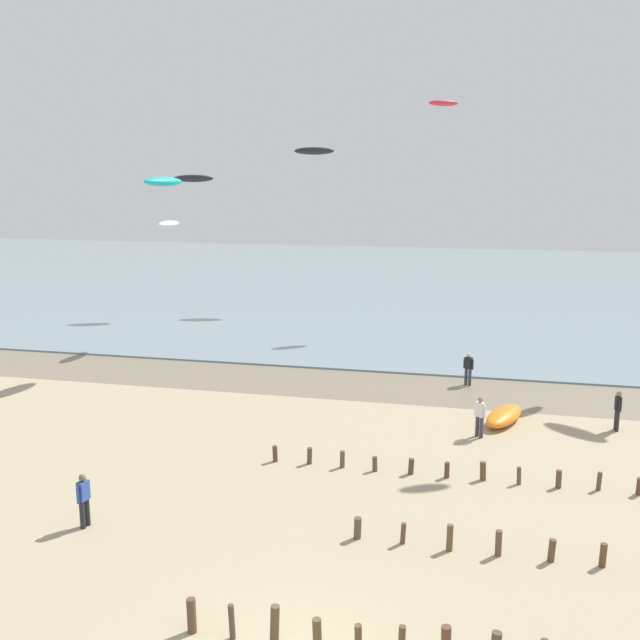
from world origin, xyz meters
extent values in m
cube|color=#7A6D59|center=(0.00, 21.69, 0.00)|extent=(120.00, 5.24, 0.01)
cube|color=gray|center=(0.00, 59.31, 0.05)|extent=(160.00, 70.00, 0.10)
cylinder|color=brown|center=(-2.57, 0.99, 0.42)|extent=(0.24, 0.24, 0.85)
cylinder|color=#4C3B31|center=(-1.58, 0.97, 0.42)|extent=(0.18, 0.15, 0.85)
cylinder|color=#4F3F2E|center=(-0.56, 1.01, 0.47)|extent=(0.24, 0.22, 0.95)
cylinder|color=brown|center=(0.44, 1.01, 0.39)|extent=(0.23, 0.22, 0.78)
cylinder|color=brown|center=(1.38, 1.01, 0.39)|extent=(0.18, 0.18, 0.78)
cylinder|color=brown|center=(0.46, 6.18, 0.33)|extent=(0.24, 0.23, 0.66)
cylinder|color=brown|center=(1.81, 6.17, 0.32)|extent=(0.18, 0.15, 0.65)
cylinder|color=brown|center=(3.15, 6.10, 0.39)|extent=(0.19, 0.22, 0.78)
cylinder|color=brown|center=(4.50, 6.10, 0.38)|extent=(0.19, 0.19, 0.76)
cylinder|color=brown|center=(5.94, 6.12, 0.32)|extent=(0.22, 0.21, 0.66)
cylinder|color=brown|center=(7.28, 6.16, 0.33)|extent=(0.21, 0.22, 0.68)
cylinder|color=#4E392D|center=(-3.55, 11.19, 0.31)|extent=(0.20, 0.20, 0.62)
cylinder|color=#4E3F2E|center=(-2.23, 11.27, 0.31)|extent=(0.20, 0.19, 0.63)
cylinder|color=brown|center=(-0.98, 11.20, 0.32)|extent=(0.18, 0.20, 0.64)
cylinder|color=brown|center=(0.24, 11.15, 0.27)|extent=(0.20, 0.19, 0.55)
cylinder|color=#4E3C2B|center=(1.55, 11.17, 0.29)|extent=(0.22, 0.20, 0.59)
cylinder|color=brown|center=(2.82, 11.14, 0.29)|extent=(0.18, 0.18, 0.58)
cylinder|color=brown|center=(4.06, 11.22, 0.33)|extent=(0.24, 0.23, 0.68)
cylinder|color=brown|center=(5.29, 11.15, 0.31)|extent=(0.17, 0.18, 0.63)
cylinder|color=brown|center=(6.60, 11.15, 0.31)|extent=(0.20, 0.21, 0.63)
cylinder|color=brown|center=(7.93, 11.27, 0.32)|extent=(0.18, 0.18, 0.65)
cylinder|color=brown|center=(9.20, 11.19, 0.29)|extent=(0.21, 0.23, 0.60)
cylinder|color=#232328|center=(9.55, 17.47, 0.44)|extent=(0.16, 0.16, 0.88)
cylinder|color=#232328|center=(9.54, 17.69, 0.44)|extent=(0.16, 0.16, 0.88)
cube|color=black|center=(9.54, 17.58, 1.18)|extent=(0.23, 0.37, 0.60)
sphere|color=#9E7051|center=(9.54, 17.58, 1.60)|extent=(0.22, 0.22, 0.22)
cylinder|color=black|center=(9.55, 17.34, 1.13)|extent=(0.09, 0.09, 0.52)
cylinder|color=black|center=(9.53, 17.82, 1.13)|extent=(0.09, 0.09, 0.52)
cylinder|color=#383842|center=(3.82, 15.58, 0.44)|extent=(0.16, 0.16, 0.88)
cylinder|color=#383842|center=(3.99, 15.44, 0.44)|extent=(0.16, 0.16, 0.88)
cube|color=white|center=(3.91, 15.51, 1.18)|extent=(0.42, 0.40, 0.60)
sphere|color=#9E7051|center=(3.91, 15.51, 1.60)|extent=(0.22, 0.22, 0.22)
cylinder|color=white|center=(3.73, 15.67, 1.13)|extent=(0.09, 0.09, 0.52)
cylinder|color=white|center=(4.09, 15.35, 1.13)|extent=(0.09, 0.09, 0.52)
cylinder|color=#383842|center=(3.19, 23.01, 0.44)|extent=(0.16, 0.16, 0.88)
cylinder|color=#383842|center=(3.38, 22.91, 0.44)|extent=(0.16, 0.16, 0.88)
cube|color=black|center=(3.29, 22.96, 1.18)|extent=(0.42, 0.37, 0.60)
sphere|color=beige|center=(3.29, 22.96, 1.60)|extent=(0.22, 0.22, 0.22)
cylinder|color=black|center=(3.08, 23.07, 1.13)|extent=(0.09, 0.09, 0.52)
cylinder|color=black|center=(3.50, 22.84, 1.13)|extent=(0.09, 0.09, 0.52)
cylinder|color=#232328|center=(-7.78, 4.93, 0.44)|extent=(0.16, 0.16, 0.88)
cylinder|color=#232328|center=(-7.75, 5.14, 0.44)|extent=(0.16, 0.16, 0.88)
cube|color=#2D4CA5|center=(-7.76, 5.04, 1.18)|extent=(0.28, 0.39, 0.60)
sphere|color=brown|center=(-7.76, 5.04, 1.60)|extent=(0.22, 0.22, 0.22)
cylinder|color=#2D4CA5|center=(-7.80, 4.80, 1.13)|extent=(0.09, 0.09, 0.52)
cylinder|color=#2D4CA5|center=(-7.72, 5.27, 1.13)|extent=(0.09, 0.09, 0.52)
ellipsoid|color=orange|center=(4.94, 17.51, 0.32)|extent=(2.16, 3.36, 0.63)
ellipsoid|color=red|center=(0.69, 38.41, 15.49)|extent=(2.35, 1.99, 0.49)
ellipsoid|color=#19B2B7|center=(-13.34, 23.43, 10.25)|extent=(1.59, 3.38, 0.60)
ellipsoid|color=black|center=(-17.98, 38.65, 10.39)|extent=(3.19, 2.05, 0.79)
ellipsoid|color=white|center=(-15.38, 28.32, 7.63)|extent=(0.92, 2.43, 0.48)
ellipsoid|color=black|center=(-9.64, 43.43, 12.53)|extent=(3.35, 1.74, 0.81)
camera|label=1|loc=(3.66, -12.82, 10.48)|focal=39.75mm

